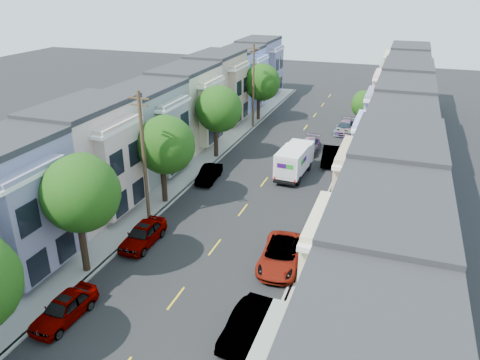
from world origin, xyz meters
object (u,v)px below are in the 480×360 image
object	(u,v)px
lead_sedan	(309,146)
parked_right_c	(330,156)
tree_c	(165,145)
tree_d	(218,109)
utility_pole_far	(253,86)
fedex_truck	(294,160)
tree_b	(79,193)
utility_pole_near	(144,158)
parked_left_b	(64,309)
parked_right_d	(345,127)
parked_left_c	(143,234)
parked_right_a	(247,324)
tree_far_r	(364,105)
tree_e	(261,82)
parked_right_b	(281,255)
parked_left_d	(209,174)

from	to	relation	value
lead_sedan	parked_right_c	bearing A→B (deg)	-40.75
tree_c	tree_d	world-z (taller)	tree_d
utility_pole_far	lead_sedan	world-z (taller)	utility_pole_far
utility_pole_far	parked_right_c	size ratio (longest dim) A/B	2.17
fedex_truck	tree_b	bearing A→B (deg)	-109.97
utility_pole_near	parked_left_b	bearing A→B (deg)	-83.14
parked_right_c	parked_right_d	size ratio (longest dim) A/B	1.01
parked_left_c	parked_right_a	bearing A→B (deg)	-33.14
parked_left_b	parked_right_a	bearing A→B (deg)	15.29
utility_pole_near	parked_right_c	bearing A→B (deg)	56.40
tree_d	tree_far_r	world-z (taller)	tree_d
utility_pole_near	parked_left_b	size ratio (longest dim) A/B	2.25
tree_e	parked_right_d	bearing A→B (deg)	-8.93
parked_right_b	parked_right_c	distance (m)	19.46
tree_b	parked_left_c	bearing A→B (deg)	71.38
tree_d	utility_pole_near	world-z (taller)	utility_pole_near
tree_c	utility_pole_near	xyz separation A→B (m)	(0.00, -3.21, 0.05)
tree_far_r	parked_right_d	size ratio (longest dim) A/B	1.19
tree_c	parked_left_b	world-z (taller)	tree_c
tree_e	utility_pole_far	xyz separation A→B (m)	(0.00, -3.20, 0.16)
parked_left_b	parked_left_d	bearing A→B (deg)	93.10
lead_sedan	parked_left_c	bearing A→B (deg)	-106.46
tree_c	parked_right_c	xyz separation A→B (m)	(11.20, 13.65, -4.34)
tree_e	utility_pole_near	bearing A→B (deg)	-90.00
utility_pole_near	tree_b	bearing A→B (deg)	-90.02
tree_b	parked_right_a	bearing A→B (deg)	-10.73
lead_sedan	parked_right_a	world-z (taller)	parked_right_a
tree_b	utility_pole_near	xyz separation A→B (m)	(0.00, 7.40, -0.41)
tree_b	parked_left_d	size ratio (longest dim) A/B	1.97
tree_d	parked_right_a	size ratio (longest dim) A/B	1.72
tree_b	utility_pole_far	bearing A→B (deg)	90.00
tree_e	parked_left_c	distance (m)	32.74
lead_sedan	parked_right_b	world-z (taller)	parked_right_b
tree_b	parked_left_c	size ratio (longest dim) A/B	1.68
tree_far_r	parked_right_b	size ratio (longest dim) A/B	0.99
tree_e	parked_left_d	distance (m)	21.09
tree_d	parked_right_c	xyz separation A→B (m)	(11.20, 2.34, -4.42)
tree_c	parked_left_d	distance (m)	7.12
tree_e	parked_right_b	world-z (taller)	tree_e
tree_e	parked_right_b	distance (m)	33.98
lead_sedan	tree_e	bearing A→B (deg)	131.57
utility_pole_far	parked_right_a	xyz separation A→B (m)	(11.20, -35.53, -4.42)
parked_right_c	utility_pole_far	bearing A→B (deg)	135.05
parked_right_a	parked_right_b	distance (m)	6.92
parked_right_b	fedex_truck	bearing A→B (deg)	95.95
utility_pole_far	parked_left_c	world-z (taller)	utility_pole_far
lead_sedan	parked_right_a	xyz separation A→B (m)	(2.71, -28.81, 0.04)
tree_d	parked_left_c	distance (m)	18.36
tree_b	parked_right_b	xyz separation A→B (m)	(11.20, 4.80, -4.80)
fedex_truck	parked_right_b	world-z (taller)	fedex_truck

